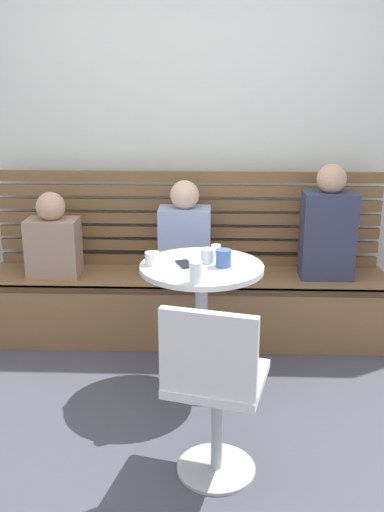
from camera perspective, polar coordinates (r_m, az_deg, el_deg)
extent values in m
plane|color=#42424C|center=(2.99, -1.65, -17.75)|extent=(8.00, 8.00, 0.00)
cube|color=silver|center=(4.09, -0.32, 13.58)|extent=(5.20, 0.10, 2.90)
cube|color=brown|center=(3.94, -0.56, -5.00)|extent=(2.70, 0.52, 0.44)
cube|color=brown|center=(3.65, -0.74, -3.53)|extent=(2.70, 0.04, 0.04)
cube|color=brown|center=(4.08, -0.41, -0.38)|extent=(2.65, 0.04, 0.07)
cube|color=brown|center=(4.05, -0.41, 1.09)|extent=(2.65, 0.04, 0.07)
cube|color=brown|center=(4.02, -0.42, 2.42)|extent=(2.65, 0.04, 0.07)
cube|color=brown|center=(4.00, -0.42, 3.76)|extent=(2.65, 0.04, 0.07)
cube|color=brown|center=(3.98, -0.42, 5.12)|extent=(2.65, 0.04, 0.07)
cube|color=brown|center=(3.96, -0.43, 6.50)|extent=(2.65, 0.04, 0.07)
cube|color=brown|center=(3.94, -0.43, 7.89)|extent=(2.65, 0.04, 0.07)
cylinder|color=#ADADB2|center=(3.43, 0.91, -12.52)|extent=(0.44, 0.44, 0.02)
cylinder|color=#ADADB2|center=(3.27, 0.94, -7.11)|extent=(0.07, 0.07, 0.69)
cylinder|color=silver|center=(3.14, 0.97, -1.15)|extent=(0.68, 0.68, 0.03)
cylinder|color=#ADADB2|center=(2.81, 2.40, -20.26)|extent=(0.36, 0.36, 0.02)
cylinder|color=#ADADB2|center=(2.68, 2.46, -16.59)|extent=(0.05, 0.05, 0.45)
cube|color=silver|center=(2.55, 2.53, -12.02)|extent=(0.48, 0.48, 0.04)
cube|color=silver|center=(2.31, 1.59, -9.70)|extent=(0.40, 0.14, 0.36)
cube|color=#333851|center=(3.87, 13.28, 2.02)|extent=(0.34, 0.22, 0.57)
sphere|color=tan|center=(3.79, 13.67, 7.45)|extent=(0.19, 0.19, 0.19)
cube|color=#8C9EC6|center=(3.82, -0.72, 1.41)|extent=(0.34, 0.22, 0.46)
sphere|color=#DBB293|center=(3.74, -0.74, 6.07)|extent=(0.19, 0.19, 0.19)
cube|color=#9E7F6B|center=(3.94, -13.55, 0.84)|extent=(0.34, 0.22, 0.39)
sphere|color=tan|center=(3.87, -13.84, 4.79)|extent=(0.19, 0.19, 0.19)
cylinder|color=silver|center=(3.16, 1.55, 0.03)|extent=(0.08, 0.08, 0.08)
cylinder|color=#3D5B9E|center=(3.10, 3.14, -0.21)|extent=(0.08, 0.08, 0.09)
cylinder|color=white|center=(2.84, 0.39, -1.66)|extent=(0.07, 0.07, 0.11)
cylinder|color=silver|center=(3.32, 2.39, 0.65)|extent=(0.06, 0.06, 0.05)
cylinder|color=white|center=(3.13, -3.96, -0.24)|extent=(0.08, 0.08, 0.07)
cube|color=black|center=(3.13, -0.70, -0.80)|extent=(0.12, 0.16, 0.01)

